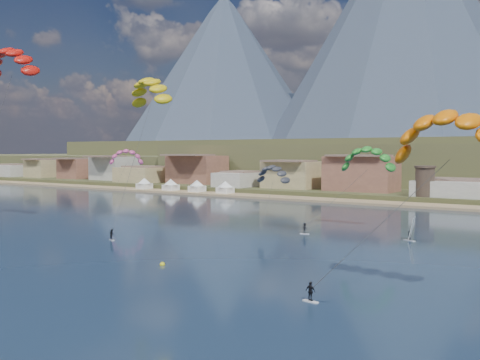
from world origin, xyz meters
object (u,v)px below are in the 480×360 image
(kitesurfer_orange, at_px, (450,129))
(kitesurfer_green, at_px, (367,156))
(buoy, at_px, (162,264))
(watchtower, at_px, (425,181))
(windsurfer, at_px, (410,233))
(kitesurfer_red, at_px, (12,58))
(kitesurfer_yellow, at_px, (151,88))

(kitesurfer_orange, relative_size, kitesurfer_green, 1.14)
(kitesurfer_green, bearing_deg, buoy, -99.54)
(kitesurfer_orange, bearing_deg, watchtower, 108.20)
(kitesurfer_green, bearing_deg, windsurfer, -39.84)
(kitesurfer_red, bearing_deg, kitesurfer_yellow, 27.99)
(kitesurfer_yellow, xyz_separation_m, kitesurfer_orange, (60.52, -20.62, -9.67))
(watchtower, distance_m, kitesurfer_green, 57.13)
(watchtower, relative_size, kitesurfer_yellow, 0.28)
(watchtower, xyz_separation_m, buoy, (-1.78, -104.02, -6.25))
(kitesurfer_orange, xyz_separation_m, windsurfer, (-14.88, 33.69, -15.70))
(watchtower, xyz_separation_m, kitesurfer_green, (6.25, -56.29, 7.49))
(kitesurfer_green, distance_m, buoy, 50.32)
(watchtower, relative_size, kitesurfer_green, 0.45)
(kitesurfer_red, height_order, kitesurfer_green, kitesurfer_red)
(kitesurfer_orange, height_order, windsurfer, kitesurfer_orange)
(watchtower, relative_size, buoy, 12.76)
(windsurfer, bearing_deg, kitesurfer_green, 140.16)
(windsurfer, bearing_deg, watchtower, 105.17)
(kitesurfer_red, relative_size, buoy, 54.44)
(kitesurfer_orange, bearing_deg, windsurfer, 113.83)
(kitesurfer_red, xyz_separation_m, buoy, (50.45, -11.93, -32.58))
(kitesurfer_orange, bearing_deg, kitesurfer_green, 121.43)
(kitesurfer_yellow, xyz_separation_m, windsurfer, (45.64, 13.07, -25.37))
(kitesurfer_red, distance_m, windsurfer, 81.16)
(kitesurfer_red, relative_size, kitesurfer_yellow, 1.19)
(windsurfer, relative_size, buoy, 5.86)
(buoy, bearing_deg, kitesurfer_orange, 7.14)
(kitesurfer_orange, height_order, kitesurfer_green, kitesurfer_orange)
(kitesurfer_yellow, bearing_deg, buoy, -43.85)
(kitesurfer_orange, distance_m, windsurfer, 40.04)
(kitesurfer_orange, bearing_deg, kitesurfer_red, 174.89)
(kitesurfer_yellow, height_order, kitesurfer_green, kitesurfer_yellow)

